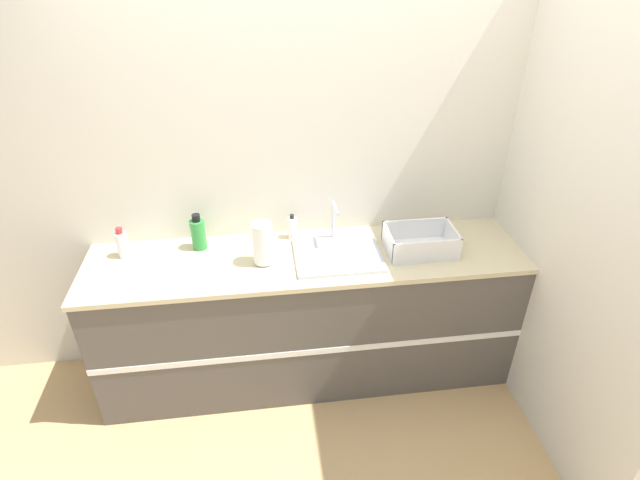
{
  "coord_description": "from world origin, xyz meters",
  "views": [
    {
      "loc": [
        -0.24,
        -2.08,
        2.5
      ],
      "look_at": [
        0.07,
        0.26,
        1.03
      ],
      "focal_mm": 28.0,
      "sensor_mm": 36.0,
      "label": 1
    }
  ],
  "objects_px": {
    "bottle_green": "(198,234)",
    "bottle_white_spray": "(122,244)",
    "sink": "(337,253)",
    "paper_towel_roll": "(263,243)",
    "soap_dispenser": "(292,228)",
    "dish_rack": "(420,244)"
  },
  "relations": [
    {
      "from": "sink",
      "to": "paper_towel_roll",
      "type": "height_order",
      "value": "sink"
    },
    {
      "from": "paper_towel_roll",
      "to": "soap_dispenser",
      "type": "height_order",
      "value": "paper_towel_roll"
    },
    {
      "from": "sink",
      "to": "bottle_white_spray",
      "type": "height_order",
      "value": "sink"
    },
    {
      "from": "sink",
      "to": "dish_rack",
      "type": "distance_m",
      "value": 0.48
    },
    {
      "from": "dish_rack",
      "to": "bottle_white_spray",
      "type": "xyz_separation_m",
      "value": [
        -1.69,
        0.16,
        0.03
      ]
    },
    {
      "from": "paper_towel_roll",
      "to": "bottle_green",
      "type": "xyz_separation_m",
      "value": [
        -0.37,
        0.2,
        -0.03
      ]
    },
    {
      "from": "bottle_green",
      "to": "soap_dispenser",
      "type": "xyz_separation_m",
      "value": [
        0.55,
        0.05,
        -0.03
      ]
    },
    {
      "from": "sink",
      "to": "soap_dispenser",
      "type": "relative_size",
      "value": 3.13
    },
    {
      "from": "bottle_green",
      "to": "soap_dispenser",
      "type": "distance_m",
      "value": 0.55
    },
    {
      "from": "dish_rack",
      "to": "bottle_green",
      "type": "bearing_deg",
      "value": 171.1
    },
    {
      "from": "paper_towel_roll",
      "to": "dish_rack",
      "type": "relative_size",
      "value": 0.63
    },
    {
      "from": "dish_rack",
      "to": "bottle_green",
      "type": "xyz_separation_m",
      "value": [
        -1.27,
        0.2,
        0.05
      ]
    },
    {
      "from": "paper_towel_roll",
      "to": "soap_dispenser",
      "type": "distance_m",
      "value": 0.31
    },
    {
      "from": "bottle_white_spray",
      "to": "soap_dispenser",
      "type": "distance_m",
      "value": 0.97
    },
    {
      "from": "sink",
      "to": "dish_rack",
      "type": "bearing_deg",
      "value": -1.55
    },
    {
      "from": "paper_towel_roll",
      "to": "bottle_white_spray",
      "type": "relative_size",
      "value": 1.34
    },
    {
      "from": "bottle_green",
      "to": "bottle_white_spray",
      "type": "relative_size",
      "value": 1.18
    },
    {
      "from": "soap_dispenser",
      "to": "sink",
      "type": "bearing_deg",
      "value": -44.22
    },
    {
      "from": "soap_dispenser",
      "to": "bottle_white_spray",
      "type": "bearing_deg",
      "value": -175.15
    },
    {
      "from": "bottle_white_spray",
      "to": "paper_towel_roll",
      "type": "bearing_deg",
      "value": -12.03
    },
    {
      "from": "bottle_green",
      "to": "bottle_white_spray",
      "type": "xyz_separation_m",
      "value": [
        -0.42,
        -0.04,
        -0.02
      ]
    },
    {
      "from": "sink",
      "to": "dish_rack",
      "type": "relative_size",
      "value": 1.25
    }
  ]
}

